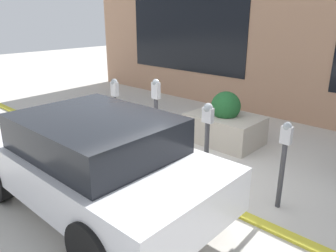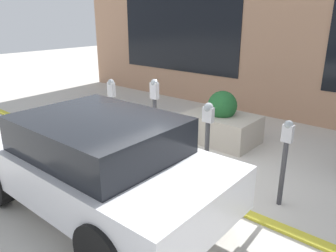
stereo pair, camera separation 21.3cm
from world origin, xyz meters
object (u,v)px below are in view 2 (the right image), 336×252
Objects in this scene: parking_meter_middle at (155,111)px; parked_car_front at (95,161)px; parking_meter_nearest at (285,152)px; planter_box at (221,124)px; parking_meter_second at (208,130)px; parking_meter_fourth at (112,97)px.

parked_car_front is (-0.52, 1.74, -0.21)m from parking_meter_middle.
parking_meter_middle is at bearing -74.06° from parked_car_front.
parking_meter_middle reaches higher than parking_meter_nearest.
parking_meter_middle is at bearing 75.01° from planter_box.
parking_meter_fourth is (2.37, -0.06, 0.13)m from parking_meter_second.
parking_meter_nearest is 0.83× the size of parking_meter_middle.
parking_meter_second is (1.23, 0.08, 0.07)m from parking_meter_nearest.
planter_box is at bearing -104.99° from parking_meter_middle.
parking_meter_middle is 1.11× the size of parking_meter_fourth.
parking_meter_middle is 1.83m from parked_car_front.
parking_meter_fourth is at bearing -1.39° from parking_meter_second.
parking_meter_nearest is at bearing -176.31° from parking_meter_second.
parking_meter_fourth reaches higher than parking_meter_second.
planter_box is at bearing -135.73° from parking_meter_fourth.
parking_meter_fourth is at bearing 0.34° from parking_meter_nearest.
parking_meter_fourth is 0.36× the size of parked_car_front.
planter_box is (1.97, -1.57, -0.42)m from parking_meter_nearest.
parking_meter_second reaches higher than planter_box.
parked_car_front is at bearing 106.69° from parking_meter_middle.
parked_car_front reaches higher than planter_box.
parking_meter_second is 1.87m from planter_box.
parking_meter_middle reaches higher than parking_meter_fourth.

